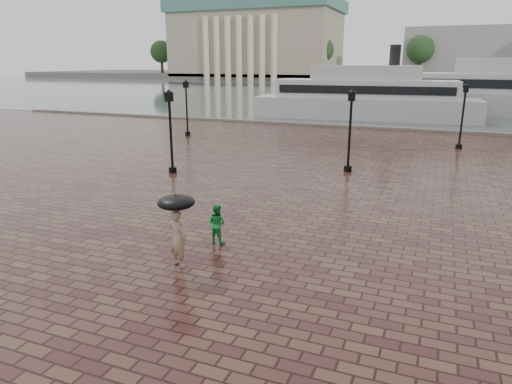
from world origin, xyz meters
TOP-DOWN VIEW (x-y plane):
  - ground at (0.00, 0.00)m, footprint 300.00×300.00m
  - harbour_water at (0.00, 92.00)m, footprint 240.00×240.00m
  - quay_edge at (0.00, 32.00)m, footprint 80.00×0.60m
  - far_shore at (0.00, 160.00)m, footprint 300.00×60.00m
  - museum at (-55.00, 144.61)m, footprint 57.00×32.50m
  - far_trees at (0.00, 138.00)m, footprint 188.00×8.00m
  - street_lamps at (-1.50, 17.50)m, footprint 21.44×14.44m
  - adult_pedestrian at (0.67, -0.35)m, footprint 0.75×0.61m
  - child_pedestrian at (0.91, 1.74)m, footprint 0.72×0.59m
  - ferry_near at (-0.20, 39.43)m, footprint 23.62×7.30m
  - umbrella at (0.67, -0.35)m, footprint 1.10×1.10m

SIDE VIEW (x-z plane):
  - ground at x=0.00m, z-range 0.00..0.00m
  - harbour_water at x=0.00m, z-range 0.00..0.00m
  - quay_edge at x=0.00m, z-range -0.15..0.15m
  - child_pedestrian at x=0.91m, z-range 0.00..1.36m
  - adult_pedestrian at x=0.67m, z-range 0.00..1.77m
  - far_shore at x=0.00m, z-range 0.00..2.00m
  - umbrella at x=0.67m, z-range 1.42..2.58m
  - ferry_near at x=-0.20m, z-range -1.52..6.11m
  - street_lamps at x=-1.50m, z-range 0.13..4.53m
  - far_trees at x=0.00m, z-range 2.67..16.17m
  - museum at x=-55.00m, z-range 0.91..26.91m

